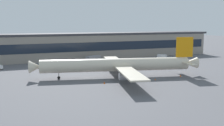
{
  "coord_description": "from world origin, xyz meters",
  "views": [
    {
      "loc": [
        -31.88,
        -97.49,
        20.8
      ],
      "look_at": [
        10.14,
        1.05,
        5.0
      ],
      "focal_mm": 43.9,
      "sensor_mm": 36.0,
      "label": 1
    }
  ],
  "objects_px": {
    "traffic_cone_2": "(155,79)",
    "fuel_truck": "(93,58)",
    "crew_van": "(162,56)",
    "traffic_cone_1": "(181,75)",
    "traffic_cone_0": "(104,83)",
    "airliner": "(119,65)",
    "pushback_tractor": "(118,60)"
  },
  "relations": [
    {
      "from": "airliner",
      "to": "traffic_cone_0",
      "type": "height_order",
      "value": "airliner"
    },
    {
      "from": "crew_van",
      "to": "fuel_truck",
      "type": "relative_size",
      "value": 0.6
    },
    {
      "from": "pushback_tractor",
      "to": "fuel_truck",
      "type": "xyz_separation_m",
      "value": [
        -12.71,
        3.71,
        0.83
      ]
    },
    {
      "from": "airliner",
      "to": "fuel_truck",
      "type": "bearing_deg",
      "value": 83.87
    },
    {
      "from": "fuel_truck",
      "to": "traffic_cone_2",
      "type": "height_order",
      "value": "fuel_truck"
    },
    {
      "from": "traffic_cone_0",
      "to": "traffic_cone_2",
      "type": "height_order",
      "value": "traffic_cone_0"
    },
    {
      "from": "traffic_cone_0",
      "to": "fuel_truck",
      "type": "bearing_deg",
      "value": 74.9
    },
    {
      "from": "crew_van",
      "to": "traffic_cone_0",
      "type": "height_order",
      "value": "crew_van"
    },
    {
      "from": "airliner",
      "to": "traffic_cone_1",
      "type": "height_order",
      "value": "airliner"
    },
    {
      "from": "traffic_cone_1",
      "to": "traffic_cone_0",
      "type": "bearing_deg",
      "value": -179.29
    },
    {
      "from": "airliner",
      "to": "traffic_cone_1",
      "type": "bearing_deg",
      "value": -19.68
    },
    {
      "from": "pushback_tractor",
      "to": "fuel_truck",
      "type": "distance_m",
      "value": 13.27
    },
    {
      "from": "airliner",
      "to": "traffic_cone_2",
      "type": "relative_size",
      "value": 111.08
    },
    {
      "from": "airliner",
      "to": "crew_van",
      "type": "xyz_separation_m",
      "value": [
        45.43,
        38.94,
        -3.37
      ]
    },
    {
      "from": "traffic_cone_0",
      "to": "traffic_cone_2",
      "type": "relative_size",
      "value": 1.28
    },
    {
      "from": "pushback_tractor",
      "to": "traffic_cone_1",
      "type": "bearing_deg",
      "value": -83.21
    },
    {
      "from": "fuel_truck",
      "to": "traffic_cone_2",
      "type": "xyz_separation_m",
      "value": [
        5.68,
        -52.85,
        -1.59
      ]
    },
    {
      "from": "fuel_truck",
      "to": "crew_van",
      "type": "bearing_deg",
      "value": -5.41
    },
    {
      "from": "fuel_truck",
      "to": "traffic_cone_1",
      "type": "distance_m",
      "value": 54.23
    },
    {
      "from": "crew_van",
      "to": "traffic_cone_2",
      "type": "relative_size",
      "value": 9.21
    },
    {
      "from": "airliner",
      "to": "traffic_cone_2",
      "type": "xyz_separation_m",
      "value": [
        10.27,
        -10.05,
        -4.54
      ]
    },
    {
      "from": "pushback_tractor",
      "to": "traffic_cone_2",
      "type": "relative_size",
      "value": 9.21
    },
    {
      "from": "airliner",
      "to": "fuel_truck",
      "type": "xyz_separation_m",
      "value": [
        4.59,
        42.8,
        -2.95
      ]
    },
    {
      "from": "crew_van",
      "to": "traffic_cone_0",
      "type": "xyz_separation_m",
      "value": [
        -54.71,
        -47.55,
        -1.09
      ]
    },
    {
      "from": "traffic_cone_2",
      "to": "fuel_truck",
      "type": "bearing_deg",
      "value": 96.13
    },
    {
      "from": "airliner",
      "to": "traffic_cone_0",
      "type": "distance_m",
      "value": 13.42
    },
    {
      "from": "airliner",
      "to": "fuel_truck",
      "type": "height_order",
      "value": "airliner"
    },
    {
      "from": "crew_van",
      "to": "traffic_cone_1",
      "type": "height_order",
      "value": "crew_van"
    },
    {
      "from": "traffic_cone_2",
      "to": "traffic_cone_0",
      "type": "bearing_deg",
      "value": 175.78
    },
    {
      "from": "traffic_cone_2",
      "to": "traffic_cone_1",
      "type": "bearing_deg",
      "value": 8.27
    },
    {
      "from": "airliner",
      "to": "traffic_cone_1",
      "type": "relative_size",
      "value": 87.37
    },
    {
      "from": "crew_van",
      "to": "fuel_truck",
      "type": "xyz_separation_m",
      "value": [
        -40.84,
        3.87,
        0.42
      ]
    }
  ]
}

